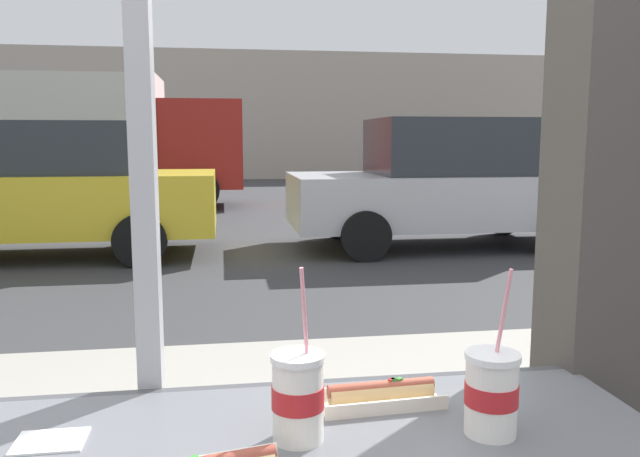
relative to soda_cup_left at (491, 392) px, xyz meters
name	(u,v)px	position (x,y,z in m)	size (l,w,h in m)	color
ground_plane	(212,244)	(-0.63, 8.27, -1.08)	(60.00, 60.00, 0.00)	#38383A
sidewalk_strip	(194,451)	(-0.63, 1.87, -1.02)	(16.00, 2.80, 0.13)	#9E998E
window_wall	(138,14)	(-0.63, 0.35, 0.70)	(2.67, 0.20, 2.90)	#423D38
building_facade_far	(217,116)	(-0.63, 23.71, 1.30)	(28.00, 1.20, 4.77)	#A89E8E
soda_cup_left	(491,392)	(0.00, 0.00, 0.00)	(0.10, 0.10, 0.31)	silver
soda_cup_right	(298,395)	(-0.34, 0.03, 0.00)	(0.10, 0.10, 0.31)	silver
hotdog_tray_near	(381,394)	(-0.16, 0.15, -0.06)	(0.25, 0.11, 0.05)	beige
napkin_wrapper	(50,441)	(-0.78, 0.09, -0.08)	(0.12, 0.09, 0.00)	white
parked_car_yellow	(34,189)	(-2.86, 7.60, -0.20)	(4.67, 1.95, 1.74)	gold
parked_car_silver	(446,183)	(2.66, 7.60, -0.18)	(4.29, 2.05, 1.80)	#BCBCC1
box_truck	(70,136)	(-3.71, 13.59, 0.49)	(7.11, 2.44, 2.85)	beige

